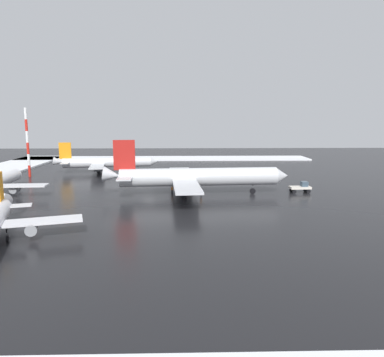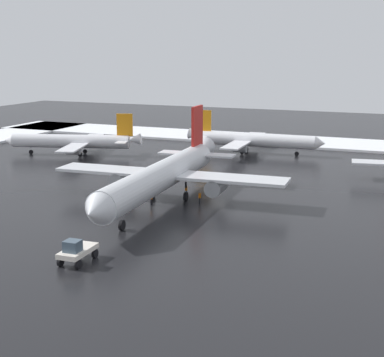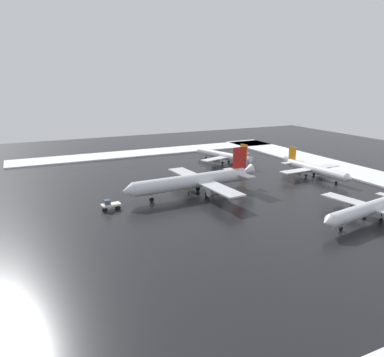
{
  "view_description": "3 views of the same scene",
  "coord_description": "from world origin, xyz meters",
  "px_view_note": "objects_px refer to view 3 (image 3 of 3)",
  "views": [
    {
      "loc": [
        83.58,
        7.76,
        16.59
      ],
      "look_at": [
        3.13,
        9.72,
        3.41
      ],
      "focal_mm": 35.0,
      "sensor_mm": 36.0,
      "label": 1
    },
    {
      "loc": [
        -29.15,
        80.23,
        20.56
      ],
      "look_at": [
        0.44,
        9.14,
        3.6
      ],
      "focal_mm": 55.0,
      "sensor_mm": 36.0,
      "label": 2
    },
    {
      "loc": [
        -83.82,
        52.92,
        30.63
      ],
      "look_at": [
        6.95,
        9.83,
        3.91
      ],
      "focal_mm": 35.0,
      "sensor_mm": 36.0,
      "label": 3
    }
  ],
  "objects_px": {
    "airplane_parked_starboard": "(223,155)",
    "airplane_distant_tail": "(314,169)",
    "airplane_parked_portside": "(195,181)",
    "ground_crew_near_tug": "(213,190)",
    "airplane_foreground_jet": "(369,208)",
    "ground_crew_mid_apron": "(189,191)",
    "pushback_tug": "(110,204)",
    "ground_crew_beside_wing": "(209,195)"
  },
  "relations": [
    {
      "from": "airplane_parked_portside",
      "to": "pushback_tug",
      "type": "height_order",
      "value": "airplane_parked_portside"
    },
    {
      "from": "ground_crew_beside_wing",
      "to": "pushback_tug",
      "type": "bearing_deg",
      "value": -135.21
    },
    {
      "from": "ground_crew_mid_apron",
      "to": "airplane_parked_portside",
      "type": "bearing_deg",
      "value": -113.46
    },
    {
      "from": "airplane_parked_portside",
      "to": "airplane_parked_starboard",
      "type": "height_order",
      "value": "airplane_parked_portside"
    },
    {
      "from": "ground_crew_mid_apron",
      "to": "ground_crew_near_tug",
      "type": "bearing_deg",
      "value": -96.93
    },
    {
      "from": "airplane_foreground_jet",
      "to": "ground_crew_beside_wing",
      "type": "relative_size",
      "value": 18.14
    },
    {
      "from": "airplane_parked_starboard",
      "to": "ground_crew_mid_apron",
      "type": "height_order",
      "value": "airplane_parked_starboard"
    },
    {
      "from": "airplane_parked_portside",
      "to": "ground_crew_mid_apron",
      "type": "distance_m",
      "value": 3.44
    },
    {
      "from": "airplane_parked_starboard",
      "to": "ground_crew_beside_wing",
      "type": "bearing_deg",
      "value": 128.67
    },
    {
      "from": "ground_crew_mid_apron",
      "to": "ground_crew_near_tug",
      "type": "distance_m",
      "value": 6.72
    },
    {
      "from": "ground_crew_beside_wing",
      "to": "airplane_parked_starboard",
      "type": "bearing_deg",
      "value": 106.4
    },
    {
      "from": "pushback_tug",
      "to": "ground_crew_near_tug",
      "type": "relative_size",
      "value": 2.75
    },
    {
      "from": "airplane_foreground_jet",
      "to": "airplane_distant_tail",
      "type": "xyz_separation_m",
      "value": [
        34.69,
        -16.49,
        -0.28
      ]
    },
    {
      "from": "airplane_parked_portside",
      "to": "airplane_distant_tail",
      "type": "height_order",
      "value": "airplane_parked_portside"
    },
    {
      "from": "pushback_tug",
      "to": "ground_crew_beside_wing",
      "type": "distance_m",
      "value": 25.74
    },
    {
      "from": "airplane_foreground_jet",
      "to": "ground_crew_near_tug",
      "type": "relative_size",
      "value": 18.14
    },
    {
      "from": "airplane_parked_starboard",
      "to": "airplane_parked_portside",
      "type": "bearing_deg",
      "value": 123.09
    },
    {
      "from": "airplane_foreground_jet",
      "to": "ground_crew_beside_wing",
      "type": "distance_m",
      "value": 38.55
    },
    {
      "from": "pushback_tug",
      "to": "ground_crew_beside_wing",
      "type": "xyz_separation_m",
      "value": [
        -2.77,
        -25.59,
        -0.31
      ]
    },
    {
      "from": "pushback_tug",
      "to": "ground_crew_mid_apron",
      "type": "bearing_deg",
      "value": -175.1
    },
    {
      "from": "pushback_tug",
      "to": "ground_crew_near_tug",
      "type": "bearing_deg",
      "value": 178.46
    },
    {
      "from": "airplane_parked_portside",
      "to": "airplane_parked_starboard",
      "type": "distance_m",
      "value": 42.46
    },
    {
      "from": "ground_crew_mid_apron",
      "to": "ground_crew_beside_wing",
      "type": "bearing_deg",
      "value": -137.44
    },
    {
      "from": "airplane_distant_tail",
      "to": "ground_crew_mid_apron",
      "type": "bearing_deg",
      "value": -93.95
    },
    {
      "from": "airplane_distant_tail",
      "to": "ground_crew_near_tug",
      "type": "xyz_separation_m",
      "value": [
        -1.65,
        37.84,
        -1.8
      ]
    },
    {
      "from": "ground_crew_beside_wing",
      "to": "ground_crew_near_tug",
      "type": "xyz_separation_m",
      "value": [
        3.35,
        -3.15,
        0.0
      ]
    },
    {
      "from": "airplane_parked_starboard",
      "to": "airplane_distant_tail",
      "type": "distance_m",
      "value": 35.65
    },
    {
      "from": "ground_crew_mid_apron",
      "to": "ground_crew_near_tug",
      "type": "height_order",
      "value": "same"
    },
    {
      "from": "airplane_distant_tail",
      "to": "pushback_tug",
      "type": "distance_m",
      "value": 66.63
    },
    {
      "from": "ground_crew_beside_wing",
      "to": "ground_crew_near_tug",
      "type": "distance_m",
      "value": 4.6
    },
    {
      "from": "ground_crew_beside_wing",
      "to": "ground_crew_mid_apron",
      "type": "distance_m",
      "value": 6.56
    },
    {
      "from": "ground_crew_near_tug",
      "to": "airplane_foreground_jet",
      "type": "bearing_deg",
      "value": -169.85
    },
    {
      "from": "airplane_distant_tail",
      "to": "ground_crew_near_tug",
      "type": "distance_m",
      "value": 37.92
    },
    {
      "from": "airplane_foreground_jet",
      "to": "airplane_parked_starboard",
      "type": "relative_size",
      "value": 1.13
    },
    {
      "from": "airplane_parked_portside",
      "to": "airplane_foreground_jet",
      "type": "distance_m",
      "value": 43.29
    },
    {
      "from": "ground_crew_mid_apron",
      "to": "ground_crew_near_tug",
      "type": "relative_size",
      "value": 1.0
    },
    {
      "from": "pushback_tug",
      "to": "ground_crew_beside_wing",
      "type": "relative_size",
      "value": 2.75
    },
    {
      "from": "airplane_foreground_jet",
      "to": "airplane_distant_tail",
      "type": "height_order",
      "value": "airplane_foreground_jet"
    },
    {
      "from": "airplane_foreground_jet",
      "to": "ground_crew_beside_wing",
      "type": "xyz_separation_m",
      "value": [
        29.68,
        24.5,
        -2.08
      ]
    },
    {
      "from": "pushback_tug",
      "to": "ground_crew_beside_wing",
      "type": "height_order",
      "value": "pushback_tug"
    },
    {
      "from": "airplane_foreground_jet",
      "to": "ground_crew_mid_apron",
      "type": "bearing_deg",
      "value": -60.8
    },
    {
      "from": "airplane_parked_portside",
      "to": "pushback_tug",
      "type": "relative_size",
      "value": 8.57
    }
  ]
}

